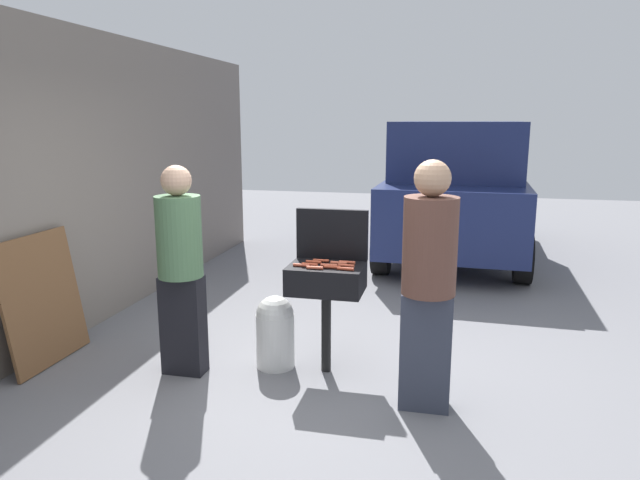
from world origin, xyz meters
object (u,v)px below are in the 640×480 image
(hot_dog_7, at_px, (315,268))
(hot_dog_6, at_px, (321,261))
(parked_minivan, at_px, (457,188))
(hot_dog_2, at_px, (347,262))
(hot_dog_0, at_px, (346,266))
(hot_dog_4, at_px, (339,263))
(leaning_board, at_px, (42,300))
(person_left, at_px, (180,263))
(hot_dog_10, at_px, (301,265))
(person_right, at_px, (429,278))
(hot_dog_3, at_px, (310,265))
(bbq_grill, at_px, (326,282))
(hot_dog_1, at_px, (332,267))
(propane_tank, at_px, (275,330))
(hot_dog_5, at_px, (345,269))
(hot_dog_9, at_px, (314,262))
(hot_dog_8, at_px, (329,265))

(hot_dog_7, bearing_deg, hot_dog_6, 90.79)
(parked_minivan, bearing_deg, hot_dog_2, 81.21)
(hot_dog_0, bearing_deg, hot_dog_2, 96.12)
(hot_dog_4, distance_m, leaning_board, 2.53)
(person_left, height_order, leaning_board, person_left)
(hot_dog_7, xyz_separation_m, hot_dog_10, (-0.12, 0.05, 0.00))
(person_right, bearing_deg, hot_dog_3, -37.70)
(bbq_grill, height_order, hot_dog_1, hot_dog_1)
(propane_tank, bearing_deg, person_right, -19.22)
(bbq_grill, xyz_separation_m, hot_dog_6, (-0.06, 0.09, 0.15))
(hot_dog_5, relative_size, person_left, 0.08)
(person_right, bearing_deg, parked_minivan, -107.54)
(parked_minivan, bearing_deg, hot_dog_9, 78.17)
(hot_dog_6, relative_size, hot_dog_7, 1.00)
(bbq_grill, relative_size, hot_dog_1, 6.95)
(bbq_grill, relative_size, hot_dog_3, 6.95)
(person_right, height_order, parked_minivan, parked_minivan)
(hot_dog_0, height_order, hot_dog_7, same)
(hot_dog_6, height_order, person_right, person_right)
(hot_dog_4, bearing_deg, hot_dog_3, -153.70)
(propane_tank, bearing_deg, hot_dog_8, -4.72)
(hot_dog_4, height_order, leaning_board, leaning_board)
(hot_dog_2, bearing_deg, bbq_grill, -153.56)
(propane_tank, xyz_separation_m, person_left, (-0.69, -0.28, 0.60))
(person_left, bearing_deg, hot_dog_2, 22.52)
(hot_dog_0, distance_m, hot_dog_3, 0.29)
(hot_dog_8, height_order, hot_dog_10, same)
(parked_minivan, bearing_deg, hot_dog_8, 80.04)
(hot_dog_7, bearing_deg, hot_dog_8, 47.98)
(leaning_board, bearing_deg, hot_dog_6, 10.93)
(hot_dog_0, relative_size, hot_dog_10, 1.00)
(hot_dog_10, xyz_separation_m, propane_tank, (-0.25, 0.09, -0.60))
(hot_dog_6, distance_m, person_right, 1.04)
(hot_dog_3, xyz_separation_m, hot_dog_9, (0.01, 0.09, 0.00))
(hot_dog_2, height_order, hot_dog_3, same)
(hot_dog_4, xyz_separation_m, hot_dog_8, (-0.06, -0.09, 0.00))
(propane_tank, bearing_deg, hot_dog_2, 8.36)
(person_left, bearing_deg, leaning_board, -169.92)
(hot_dog_2, height_order, hot_dog_8, same)
(hot_dog_6, height_order, hot_dog_8, same)
(person_left, bearing_deg, person_right, 1.97)
(hot_dog_1, xyz_separation_m, leaning_board, (-2.44, -0.26, -0.36))
(hot_dog_4, height_order, person_right, person_right)
(hot_dog_9, bearing_deg, propane_tank, -173.38)
(hot_dog_1, bearing_deg, hot_dog_2, 63.46)
(hot_dog_9, bearing_deg, hot_dog_2, 10.47)
(hot_dog_2, bearing_deg, propane_tank, -171.64)
(hot_dog_9, distance_m, person_left, 1.06)
(hot_dog_6, relative_size, person_left, 0.08)
(hot_dog_5, relative_size, hot_dog_10, 1.00)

